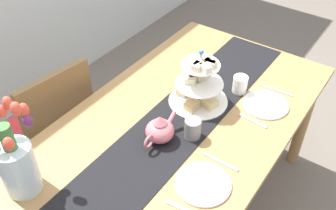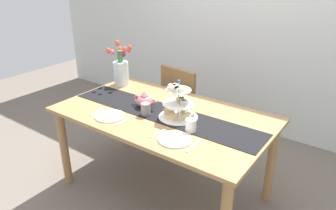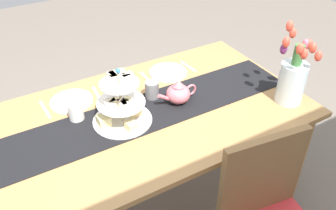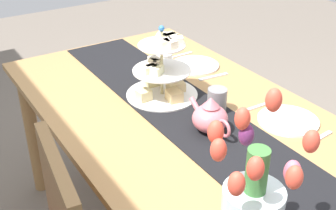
# 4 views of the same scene
# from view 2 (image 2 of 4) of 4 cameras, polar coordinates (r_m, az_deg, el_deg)

# --- Properties ---
(ground_plane) EXTENTS (8.00, 8.00, 0.00)m
(ground_plane) POSITION_cam_2_polar(r_m,az_deg,el_deg) (2.92, -0.75, -14.85)
(ground_plane) COLOR #6B6056
(room_wall_rear) EXTENTS (6.00, 0.08, 2.60)m
(room_wall_rear) POSITION_cam_2_polar(r_m,az_deg,el_deg) (3.71, 14.37, 15.04)
(room_wall_rear) COLOR silver
(room_wall_rear) RESTS_ON ground_plane
(dining_table) EXTENTS (1.69, 0.97, 0.75)m
(dining_table) POSITION_cam_2_polar(r_m,az_deg,el_deg) (2.56, -0.83, -3.43)
(dining_table) COLOR #A37747
(dining_table) RESTS_ON ground_plane
(chair_left) EXTENTS (0.47, 0.47, 0.91)m
(chair_left) POSITION_cam_2_polar(r_m,az_deg,el_deg) (3.29, 3.03, 0.11)
(chair_left) COLOR brown
(chair_left) RESTS_ON ground_plane
(table_runner) EXTENTS (1.65, 0.32, 0.00)m
(table_runner) POSITION_cam_2_polar(r_m,az_deg,el_deg) (2.51, -0.91, -1.43)
(table_runner) COLOR black
(table_runner) RESTS_ON dining_table
(tiered_cake_stand) EXTENTS (0.30, 0.30, 0.30)m
(tiered_cake_stand) POSITION_cam_2_polar(r_m,az_deg,el_deg) (2.40, 1.89, -0.03)
(tiered_cake_stand) COLOR beige
(tiered_cake_stand) RESTS_ON table_runner
(teapot) EXTENTS (0.24, 0.13, 0.14)m
(teapot) POSITION_cam_2_polar(r_m,az_deg,el_deg) (2.60, -4.20, 0.80)
(teapot) COLOR #D66B75
(teapot) RESTS_ON table_runner
(tulip_vase) EXTENTS (0.20, 0.23, 0.45)m
(tulip_vase) POSITION_cam_2_polar(r_m,az_deg,el_deg) (3.10, -8.39, 6.28)
(tulip_vase) COLOR silver
(tulip_vase) RESTS_ON dining_table
(dinner_plate_left) EXTENTS (0.23, 0.23, 0.01)m
(dinner_plate_left) POSITION_cam_2_polar(r_m,az_deg,el_deg) (2.50, -10.31, -1.95)
(dinner_plate_left) COLOR white
(dinner_plate_left) RESTS_ON dining_table
(fork_left) EXTENTS (0.03, 0.15, 0.01)m
(fork_left) POSITION_cam_2_polar(r_m,az_deg,el_deg) (2.60, -12.56, -1.15)
(fork_left) COLOR silver
(fork_left) RESTS_ON dining_table
(knife_left) EXTENTS (0.02, 0.17, 0.01)m
(knife_left) POSITION_cam_2_polar(r_m,az_deg,el_deg) (2.40, -7.87, -2.89)
(knife_left) COLOR silver
(knife_left) RESTS_ON dining_table
(dinner_plate_right) EXTENTS (0.23, 0.23, 0.01)m
(dinner_plate_right) POSITION_cam_2_polar(r_m,az_deg,el_deg) (2.14, 1.24, -6.13)
(dinner_plate_right) COLOR white
(dinner_plate_right) RESTS_ON dining_table
(fork_right) EXTENTS (0.03, 0.15, 0.01)m
(fork_right) POSITION_cam_2_polar(r_m,az_deg,el_deg) (2.22, -1.85, -5.08)
(fork_right) COLOR silver
(fork_right) RESTS_ON dining_table
(knife_right) EXTENTS (0.02, 0.17, 0.01)m
(knife_right) POSITION_cam_2_polar(r_m,az_deg,el_deg) (2.08, 4.56, -7.34)
(knife_right) COLOR silver
(knife_right) RESTS_ON dining_table
(mug_grey) EXTENTS (0.08, 0.08, 0.09)m
(mug_grey) POSITION_cam_2_polar(r_m,az_deg,el_deg) (2.47, -4.01, -0.73)
(mug_grey) COLOR slate
(mug_grey) RESTS_ON table_runner
(mug_white_text) EXTENTS (0.08, 0.08, 0.09)m
(mug_white_text) POSITION_cam_2_polar(r_m,az_deg,el_deg) (2.23, 4.07, -3.67)
(mug_white_text) COLOR white
(mug_white_text) RESTS_ON dining_table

